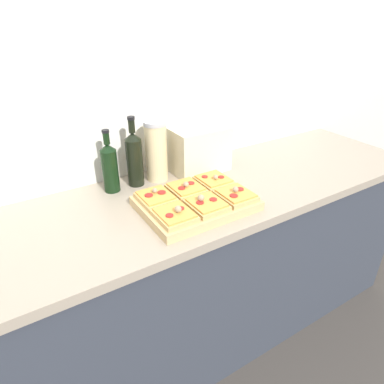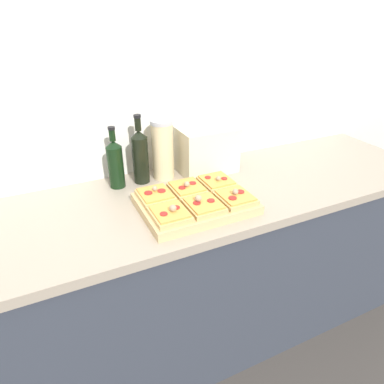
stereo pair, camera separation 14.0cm
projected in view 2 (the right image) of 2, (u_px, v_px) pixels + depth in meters
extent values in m
cube|color=silver|center=(144.00, 96.00, 1.58)|extent=(6.00, 0.06, 2.50)
cube|color=#333842|center=(177.00, 280.00, 1.69)|extent=(2.60, 0.64, 0.85)
cube|color=gray|center=(175.00, 202.00, 1.48)|extent=(2.63, 0.67, 0.04)
cube|color=tan|center=(195.00, 203.00, 1.39)|extent=(0.44, 0.33, 0.04)
cube|color=tan|center=(155.00, 196.00, 1.39)|extent=(0.13, 0.15, 0.02)
cube|color=gold|center=(155.00, 193.00, 1.38)|extent=(0.12, 0.13, 0.01)
cylinder|color=maroon|center=(148.00, 193.00, 1.37)|extent=(0.03, 0.03, 0.00)
cylinder|color=maroon|center=(162.00, 191.00, 1.39)|extent=(0.03, 0.03, 0.00)
sphere|color=tan|center=(155.00, 189.00, 1.39)|extent=(0.02, 0.02, 0.02)
cube|color=tan|center=(187.00, 189.00, 1.44)|extent=(0.13, 0.15, 0.02)
cube|color=gold|center=(187.00, 186.00, 1.44)|extent=(0.12, 0.13, 0.01)
cylinder|color=maroon|center=(182.00, 188.00, 1.41)|extent=(0.03, 0.03, 0.00)
cylinder|color=maroon|center=(193.00, 183.00, 1.45)|extent=(0.03, 0.03, 0.00)
sphere|color=tan|center=(187.00, 184.00, 1.42)|extent=(0.02, 0.02, 0.02)
cube|color=tan|center=(217.00, 183.00, 1.50)|extent=(0.13, 0.15, 0.02)
cube|color=gold|center=(217.00, 180.00, 1.49)|extent=(0.12, 0.13, 0.01)
cylinder|color=maroon|center=(208.00, 177.00, 1.50)|extent=(0.03, 0.03, 0.00)
cylinder|color=maroon|center=(224.00, 179.00, 1.49)|extent=(0.03, 0.03, 0.00)
sphere|color=tan|center=(218.00, 178.00, 1.47)|extent=(0.02, 0.02, 0.02)
cube|color=tan|center=(170.00, 215.00, 1.27)|extent=(0.13, 0.15, 0.02)
cube|color=gold|center=(170.00, 212.00, 1.26)|extent=(0.12, 0.13, 0.01)
cylinder|color=maroon|center=(164.00, 214.00, 1.23)|extent=(0.03, 0.03, 0.00)
cylinder|color=maroon|center=(176.00, 208.00, 1.27)|extent=(0.03, 0.03, 0.00)
sphere|color=tan|center=(173.00, 208.00, 1.25)|extent=(0.03, 0.03, 0.03)
cube|color=tan|center=(204.00, 206.00, 1.32)|extent=(0.13, 0.15, 0.02)
cube|color=gold|center=(204.00, 203.00, 1.31)|extent=(0.12, 0.13, 0.01)
cylinder|color=maroon|center=(197.00, 203.00, 1.30)|extent=(0.03, 0.03, 0.00)
cylinder|color=maroon|center=(211.00, 201.00, 1.32)|extent=(0.03, 0.03, 0.00)
sphere|color=tan|center=(198.00, 198.00, 1.31)|extent=(0.03, 0.03, 0.03)
cube|color=tan|center=(235.00, 199.00, 1.37)|extent=(0.13, 0.15, 0.02)
cube|color=gold|center=(236.00, 196.00, 1.37)|extent=(0.12, 0.13, 0.01)
cylinder|color=maroon|center=(233.00, 198.00, 1.34)|extent=(0.03, 0.03, 0.00)
cylinder|color=maroon|center=(240.00, 192.00, 1.38)|extent=(0.03, 0.03, 0.00)
sphere|color=tan|center=(235.00, 192.00, 1.36)|extent=(0.02, 0.02, 0.02)
cylinder|color=black|center=(116.00, 167.00, 1.52)|extent=(0.07, 0.07, 0.19)
cone|color=black|center=(113.00, 144.00, 1.47)|extent=(0.07, 0.07, 0.03)
cylinder|color=black|center=(112.00, 135.00, 1.45)|extent=(0.03, 0.03, 0.05)
cylinder|color=black|center=(111.00, 128.00, 1.44)|extent=(0.03, 0.03, 0.01)
cylinder|color=black|center=(141.00, 160.00, 1.56)|extent=(0.07, 0.07, 0.22)
cone|color=black|center=(139.00, 134.00, 1.50)|extent=(0.07, 0.07, 0.03)
cylinder|color=black|center=(138.00, 124.00, 1.48)|extent=(0.03, 0.03, 0.06)
cylinder|color=black|center=(137.00, 116.00, 1.46)|extent=(0.03, 0.03, 0.01)
cylinder|color=beige|center=(163.00, 151.00, 1.59)|extent=(0.10, 0.10, 0.26)
cylinder|color=#B2B2B7|center=(162.00, 122.00, 1.52)|extent=(0.10, 0.10, 0.02)
cube|color=beige|center=(206.00, 149.00, 1.68)|extent=(0.28, 0.19, 0.22)
cube|color=black|center=(216.00, 142.00, 1.57)|extent=(0.22, 0.01, 0.06)
cube|color=black|center=(233.00, 143.00, 1.73)|extent=(0.02, 0.02, 0.02)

